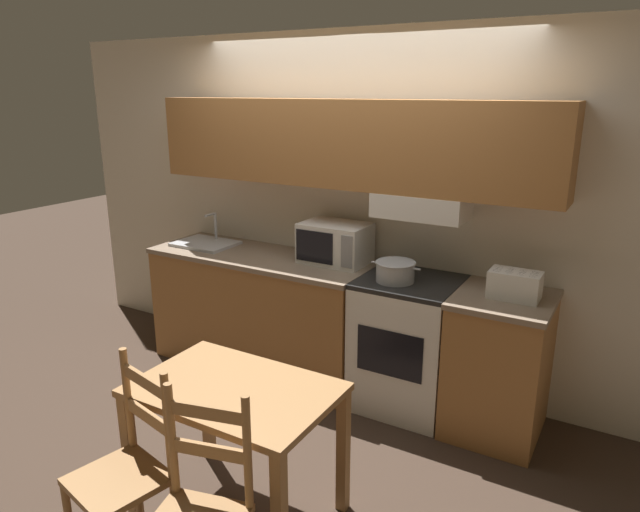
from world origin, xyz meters
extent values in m
plane|color=#3D2D23|center=(0.00, 0.00, 0.00)|extent=(16.00, 16.00, 0.00)
cube|color=silver|center=(0.00, 0.03, 1.27)|extent=(5.40, 0.05, 2.55)
cube|color=#A36B38|center=(0.00, -0.16, 1.78)|extent=(3.00, 0.32, 0.60)
cube|color=white|center=(0.59, -0.16, 1.40)|extent=(0.61, 0.34, 0.16)
cube|color=#A36B38|center=(-0.62, -0.31, 0.44)|extent=(1.76, 0.63, 0.89)
cube|color=#84705B|center=(-0.62, -0.31, 0.90)|extent=(1.78, 0.65, 0.04)
cube|color=#A36B38|center=(1.21, -0.31, 0.44)|extent=(0.57, 0.63, 0.89)
cube|color=#84705B|center=(1.21, -0.31, 0.90)|extent=(0.59, 0.65, 0.04)
cube|color=white|center=(0.59, -0.31, 0.45)|extent=(0.64, 0.62, 0.89)
cube|color=black|center=(0.59, -0.31, 0.91)|extent=(0.64, 0.62, 0.03)
cube|color=black|center=(0.59, -0.62, 0.51)|extent=(0.45, 0.01, 0.31)
cylinder|color=black|center=(0.45, -0.43, 0.92)|extent=(0.09, 0.09, 0.01)
cylinder|color=black|center=(0.74, -0.43, 0.92)|extent=(0.09, 0.09, 0.01)
cylinder|color=black|center=(0.45, -0.18, 0.92)|extent=(0.09, 0.09, 0.01)
cylinder|color=black|center=(0.74, -0.18, 0.92)|extent=(0.09, 0.09, 0.01)
cylinder|color=#B7BABF|center=(0.52, -0.38, 0.99)|extent=(0.25, 0.25, 0.13)
torus|color=#B7BABF|center=(0.52, -0.38, 1.05)|extent=(0.27, 0.27, 0.01)
cylinder|color=#B7BABF|center=(0.37, -0.38, 1.03)|extent=(0.05, 0.01, 0.01)
cylinder|color=#B7BABF|center=(0.66, -0.38, 1.03)|extent=(0.05, 0.01, 0.01)
cube|color=white|center=(-0.03, -0.20, 1.07)|extent=(0.48, 0.34, 0.29)
cube|color=black|center=(-0.11, -0.37, 1.07)|extent=(0.30, 0.01, 0.23)
cube|color=gray|center=(0.15, -0.37, 1.07)|extent=(0.09, 0.01, 0.23)
cube|color=white|center=(1.26, -0.32, 1.01)|extent=(0.30, 0.18, 0.17)
cube|color=black|center=(1.11, -0.32, 1.03)|extent=(0.01, 0.02, 0.02)
cube|color=black|center=(1.16, -0.32, 1.09)|extent=(0.04, 0.13, 0.01)
cube|color=black|center=(1.23, -0.32, 1.09)|extent=(0.04, 0.13, 0.01)
cube|color=black|center=(1.30, -0.32, 1.09)|extent=(0.04, 0.13, 0.01)
cube|color=black|center=(1.37, -0.32, 1.09)|extent=(0.04, 0.13, 0.01)
cube|color=#B7BABF|center=(-1.17, -0.31, 0.93)|extent=(0.48, 0.36, 0.02)
cube|color=#4C4F54|center=(-1.17, -0.33, 0.94)|extent=(0.40, 0.27, 0.01)
cylinder|color=#B7BABF|center=(-1.17, -0.18, 1.05)|extent=(0.02, 0.02, 0.21)
cylinder|color=#B7BABF|center=(-1.17, -0.24, 1.16)|extent=(0.02, 0.12, 0.02)
cube|color=#9E7042|center=(0.25, -1.75, 0.71)|extent=(0.99, 0.66, 0.04)
cube|color=#9E7042|center=(-0.20, -2.05, 0.35)|extent=(0.06, 0.06, 0.70)
cube|color=#9E7042|center=(-0.20, -1.46, 0.35)|extent=(0.06, 0.06, 0.70)
cube|color=#9E7042|center=(0.71, -1.46, 0.35)|extent=(0.06, 0.06, 0.70)
cube|color=#9E7042|center=(0.00, -2.29, 0.45)|extent=(0.45, 0.45, 0.03)
cylinder|color=#9E7042|center=(-0.13, -2.08, 0.72)|extent=(0.04, 0.04, 0.52)
cylinder|color=#9E7042|center=(0.21, -2.16, 0.72)|extent=(0.04, 0.04, 0.52)
cube|color=#9E7042|center=(0.04, -2.12, 0.88)|extent=(0.34, 0.09, 0.06)
cube|color=#9E7042|center=(0.04, -2.12, 0.70)|extent=(0.34, 0.09, 0.06)
cylinder|color=#9E7042|center=(-0.13, -2.08, 0.22)|extent=(0.04, 0.04, 0.43)
cylinder|color=#9E7042|center=(0.29, -2.22, 0.72)|extent=(0.04, 0.04, 0.52)
cylinder|color=#9E7042|center=(0.62, -2.14, 0.72)|extent=(0.04, 0.04, 0.52)
cube|color=#9E7042|center=(0.46, -2.18, 0.88)|extent=(0.34, 0.10, 0.06)
cube|color=#9E7042|center=(0.46, -2.18, 0.70)|extent=(0.34, 0.10, 0.06)
camera|label=1|loc=(1.88, -3.71, 2.14)|focal=32.00mm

